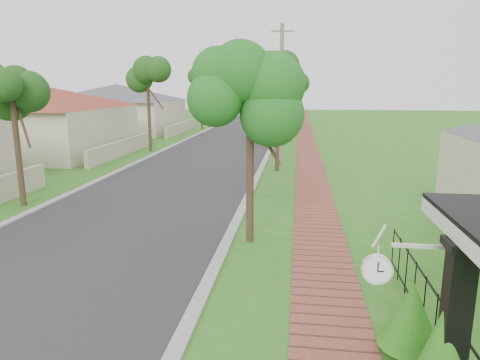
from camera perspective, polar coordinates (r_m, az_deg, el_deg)
The scene contains 15 objects.
ground at distance 7.90m, azimuth -13.37°, elevation -21.05°, with size 160.00×160.00×0.00m, color #2B771C.
road at distance 27.05m, azimuth -4.20°, elevation 3.09°, with size 7.00×120.00×0.02m, color #28282B.
kerb_right at distance 26.54m, azimuth 3.54°, elevation 2.93°, with size 0.30×120.00×0.10m, color #9E9E99.
kerb_left at distance 28.03m, azimuth -11.53°, elevation 3.20°, with size 0.30×120.00×0.10m, color #9E9E99.
sidewalk at distance 26.48m, azimuth 9.17°, elevation 2.77°, with size 1.50×120.00×0.03m, color brown.
porch_post at distance 6.35m, azimuth 26.43°, elevation -19.17°, with size 0.48×0.48×2.52m.
picket_fence at distance 7.56m, azimuth 26.15°, elevation -18.98°, with size 0.03×8.02×1.00m.
street_trees at distance 33.41m, azimuth -1.64°, elevation 12.67°, with size 10.70×37.65×5.89m.
far_house_red at distance 31.51m, azimuth -26.29°, elevation 7.46°, with size 15.56×15.56×4.60m.
far_house_grey at distance 43.82m, azimuth -16.04°, elevation 9.24°, with size 15.56×15.56×4.60m.
parked_car_red at distance 34.84m, azimuth 3.88°, elevation 6.28°, with size 1.61×3.99×1.36m, color #57100D.
parked_car_white at distance 41.45m, azimuth 3.05°, elevation 7.37°, with size 1.62×4.65×1.53m, color silver.
near_tree at distance 11.57m, azimuth 1.39°, elevation 10.78°, with size 1.96×1.96×5.03m.
utility_pole at distance 24.51m, azimuth 5.47°, elevation 11.28°, with size 1.20×0.24×7.68m.
station_clock at distance 6.10m, azimuth 18.19°, elevation -11.00°, with size 1.06×0.13×0.58m.
Camera 1 is at (2.55, -6.12, 4.30)m, focal length 32.00 mm.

